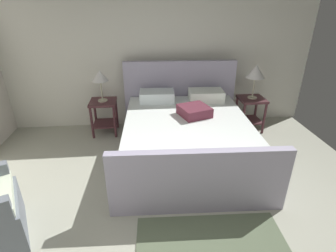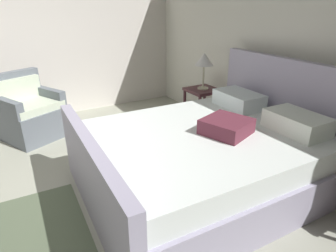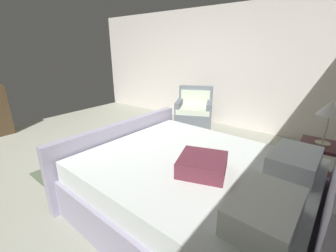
% 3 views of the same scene
% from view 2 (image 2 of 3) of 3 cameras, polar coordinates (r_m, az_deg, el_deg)
% --- Properties ---
extents(ground_plane, '(5.35, 6.02, 0.02)m').
position_cam_2_polar(ground_plane, '(2.88, -27.34, -17.70)').
color(ground_plane, '#A6A795').
extents(wall_back, '(5.47, 0.12, 2.50)m').
position_cam_2_polar(wall_back, '(3.77, 22.08, 13.75)').
color(wall_back, silver).
rests_on(wall_back, ground).
extents(bed, '(2.04, 2.38, 1.22)m').
position_cam_2_polar(bed, '(2.94, 7.89, -5.73)').
color(bed, '#A69FB9').
rests_on(bed, ground).
extents(nightstand_left, '(0.44, 0.44, 0.60)m').
position_cam_2_polar(nightstand_left, '(4.37, 6.79, 4.83)').
color(nightstand_left, '#49252A').
rests_on(nightstand_left, ground).
extents(table_lamp_left, '(0.27, 0.27, 0.52)m').
position_cam_2_polar(table_lamp_left, '(4.22, 7.18, 12.75)').
color(table_lamp_left, '#B7B293').
rests_on(table_lamp_left, nightstand_left).
extents(armchair, '(0.97, 0.96, 0.90)m').
position_cam_2_polar(armchair, '(4.47, -25.73, 2.31)').
color(armchair, slate).
rests_on(armchair, ground).
extents(area_rug, '(1.51, 1.04, 0.01)m').
position_cam_2_polar(area_rug, '(2.65, -26.45, -21.13)').
color(area_rug, '#57644B').
rests_on(area_rug, ground).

